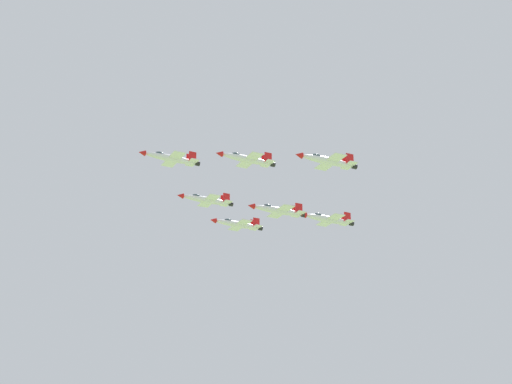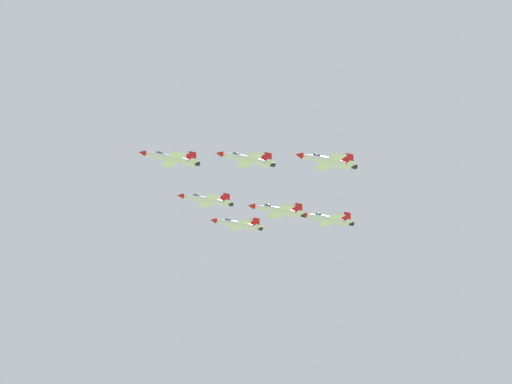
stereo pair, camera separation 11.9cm
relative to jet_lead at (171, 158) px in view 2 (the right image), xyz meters
The scene contains 7 objects.
jet_lead is the anchor object (origin of this frame).
jet_left_wingman 22.19m from the jet_lead, behind, with size 15.53×12.37×3.72m.
jet_right_wingman 22.47m from the jet_lead, 104.69° to the right, with size 15.89×12.29×3.77m.
jet_left_outer 44.41m from the jet_lead, behind, with size 16.36×12.85×3.90m.
jet_right_outer 44.30m from the jet_lead, 104.69° to the right, with size 16.25×13.15×3.91m.
jet_slot_rear 35.00m from the jet_lead, 145.06° to the right, with size 16.52×12.99×3.94m.
jet_trailing 51.30m from the jet_lead, 145.06° to the right, with size 16.29×13.15×3.92m.
Camera 2 is at (-69.73, 211.67, 86.44)m, focal length 56.17 mm.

